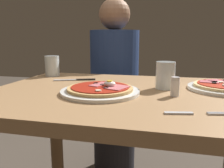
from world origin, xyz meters
name	(u,v)px	position (x,y,z in m)	size (l,w,h in m)	color
dining_table	(128,124)	(0.00, 0.00, 0.60)	(1.06, 0.74, 0.74)	#9E754C
pizza_foreground	(101,90)	(-0.09, -0.06, 0.75)	(0.29, 0.29, 0.05)	white
pizza_across_left	(224,87)	(0.36, 0.11, 0.75)	(0.27, 0.27, 0.03)	white
water_glass_near	(52,67)	(-0.45, 0.26, 0.78)	(0.07, 0.07, 0.11)	silver
water_glass_far	(165,77)	(0.13, 0.08, 0.78)	(0.08, 0.08, 0.11)	silver
fork	(190,113)	(0.20, -0.23, 0.74)	(0.16, 0.05, 0.00)	silver
knife	(78,80)	(-0.27, 0.17, 0.74)	(0.19, 0.08, 0.01)	silver
salt_shaker	(175,87)	(0.17, -0.04, 0.77)	(0.03, 0.03, 0.07)	white
diner_person	(114,93)	(-0.20, 0.65, 0.56)	(0.32, 0.32, 1.18)	black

